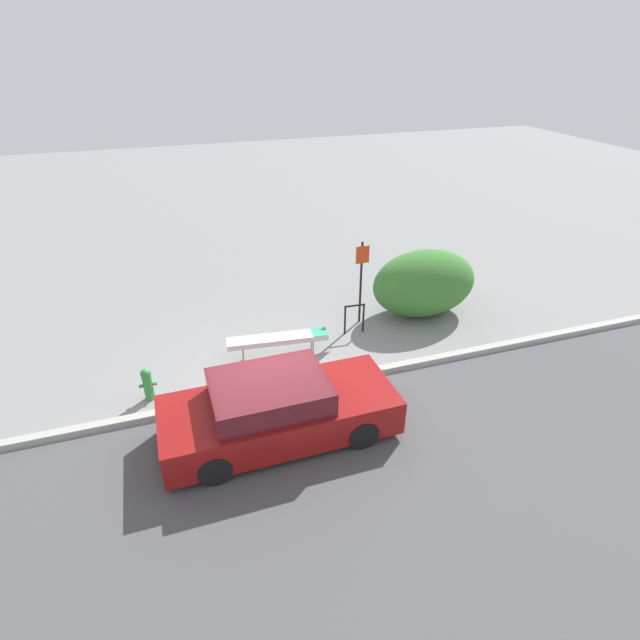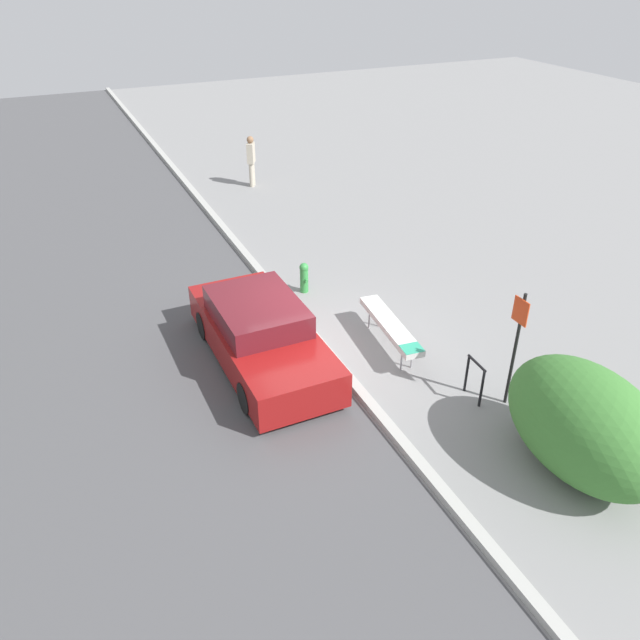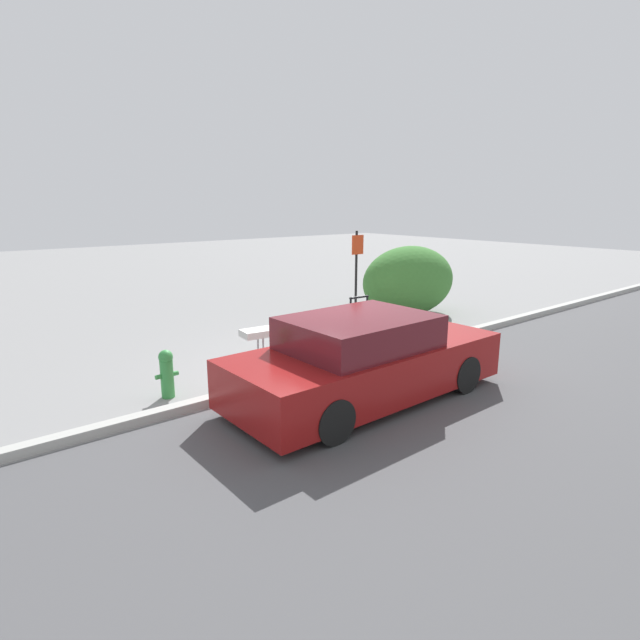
{
  "view_description": "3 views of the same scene",
  "coord_description": "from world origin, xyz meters",
  "px_view_note": "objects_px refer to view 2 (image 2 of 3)",
  "views": [
    {
      "loc": [
        -1.72,
        -8.53,
        6.77
      ],
      "look_at": [
        1.64,
        1.63,
        0.69
      ],
      "focal_mm": 28.0,
      "sensor_mm": 36.0,
      "label": 1
    },
    {
      "loc": [
        9.89,
        -4.59,
        7.32
      ],
      "look_at": [
        0.08,
        -0.09,
        0.8
      ],
      "focal_mm": 35.0,
      "sensor_mm": 36.0,
      "label": 2
    },
    {
      "loc": [
        -5.25,
        -6.49,
        2.95
      ],
      "look_at": [
        0.32,
        0.43,
        0.86
      ],
      "focal_mm": 28.0,
      "sensor_mm": 36.0,
      "label": 3
    }
  ],
  "objects_px": {
    "parked_car_near": "(261,334)",
    "pedestrian": "(251,160)",
    "fire_hydrant": "(304,277)",
    "bike_rack": "(475,376)",
    "bench": "(390,326)",
    "sign_post": "(516,340)"
  },
  "relations": [
    {
      "from": "bench",
      "to": "sign_post",
      "type": "distance_m",
      "value": 2.84
    },
    {
      "from": "bike_rack",
      "to": "parked_car_near",
      "type": "distance_m",
      "value": 4.23
    },
    {
      "from": "fire_hydrant",
      "to": "pedestrian",
      "type": "distance_m",
      "value": 8.09
    },
    {
      "from": "sign_post",
      "to": "fire_hydrant",
      "type": "relative_size",
      "value": 3.01
    },
    {
      "from": "fire_hydrant",
      "to": "parked_car_near",
      "type": "relative_size",
      "value": 0.17
    },
    {
      "from": "parked_car_near",
      "to": "pedestrian",
      "type": "bearing_deg",
      "value": 161.25
    },
    {
      "from": "bench",
      "to": "fire_hydrant",
      "type": "xyz_separation_m",
      "value": [
        -3.01,
        -0.66,
        -0.12
      ]
    },
    {
      "from": "parked_car_near",
      "to": "bench",
      "type": "bearing_deg",
      "value": 75.3
    },
    {
      "from": "bench",
      "to": "parked_car_near",
      "type": "relative_size",
      "value": 0.54
    },
    {
      "from": "sign_post",
      "to": "bench",
      "type": "bearing_deg",
      "value": -157.94
    },
    {
      "from": "pedestrian",
      "to": "parked_car_near",
      "type": "bearing_deg",
      "value": 12.99
    },
    {
      "from": "sign_post",
      "to": "pedestrian",
      "type": "distance_m",
      "value": 13.47
    },
    {
      "from": "bench",
      "to": "sign_post",
      "type": "height_order",
      "value": "sign_post"
    },
    {
      "from": "bike_rack",
      "to": "parked_car_near",
      "type": "relative_size",
      "value": 0.19
    },
    {
      "from": "bench",
      "to": "pedestrian",
      "type": "height_order",
      "value": "pedestrian"
    },
    {
      "from": "bench",
      "to": "bike_rack",
      "type": "bearing_deg",
      "value": 19.94
    },
    {
      "from": "parked_car_near",
      "to": "bike_rack",
      "type": "bearing_deg",
      "value": 47.65
    },
    {
      "from": "fire_hydrant",
      "to": "pedestrian",
      "type": "relative_size",
      "value": 0.44
    },
    {
      "from": "bench",
      "to": "bike_rack",
      "type": "distance_m",
      "value": 2.23
    },
    {
      "from": "fire_hydrant",
      "to": "parked_car_near",
      "type": "bearing_deg",
      "value": -39.84
    },
    {
      "from": "fire_hydrant",
      "to": "bike_rack",
      "type": "bearing_deg",
      "value": 12.99
    },
    {
      "from": "bike_rack",
      "to": "sign_post",
      "type": "height_order",
      "value": "sign_post"
    }
  ]
}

